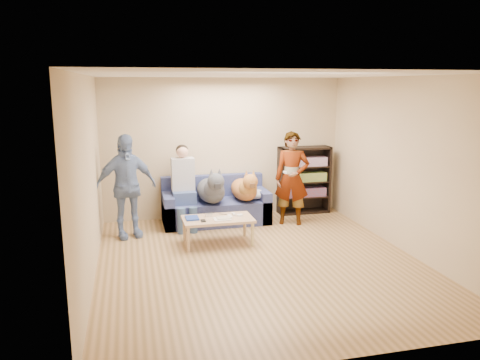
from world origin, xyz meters
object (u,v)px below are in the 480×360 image
object	(u,v)px
dog_gray	(212,189)
bookshelf	(304,179)
sofa	(215,207)
person_standing_right	(292,178)
person_standing_left	(126,186)
dog_tan	(245,188)
coffee_table	(218,221)
camera_silver	(209,215)
person_seated	(184,184)
notebook_blue	(192,218)

from	to	relation	value
dog_gray	bookshelf	xyz separation A→B (m)	(1.90, 0.48, 0.01)
sofa	dog_gray	distance (m)	0.47
person_standing_right	sofa	world-z (taller)	person_standing_right
person_standing_right	person_standing_left	xyz separation A→B (m)	(-2.88, -0.09, 0.02)
sofa	dog_tan	distance (m)	0.66
person_standing_right	bookshelf	distance (m)	0.83
dog_tan	coffee_table	distance (m)	1.22
dog_gray	camera_silver	bearing A→B (deg)	-103.40
person_seated	notebook_blue	bearing A→B (deg)	-89.92
notebook_blue	sofa	bearing A→B (deg)	63.01
person_standing_right	coffee_table	size ratio (longest dim) A/B	1.52
person_standing_right	person_standing_left	distance (m)	2.88
person_standing_right	person_seated	bearing A→B (deg)	-167.08
person_standing_left	dog_gray	bearing A→B (deg)	-5.69
dog_gray	coffee_table	size ratio (longest dim) A/B	1.16
person_standing_left	camera_silver	xyz separation A→B (m)	(1.26, -0.56, -0.41)
sofa	coffee_table	world-z (taller)	sofa
notebook_blue	coffee_table	world-z (taller)	notebook_blue
person_standing_left	camera_silver	distance (m)	1.44
notebook_blue	coffee_table	bearing A→B (deg)	-7.13
dog_tan	coffee_table	world-z (taller)	dog_tan
sofa	bookshelf	size ratio (longest dim) A/B	1.46
bookshelf	sofa	bearing A→B (deg)	-172.60
person_standing_left	sofa	size ratio (longest dim) A/B	0.90
dog_gray	coffee_table	world-z (taller)	dog_gray
coffee_table	sofa	bearing A→B (deg)	81.40
person_seated	person_standing_right	bearing A→B (deg)	-8.78
person_standing_right	person_seated	size ratio (longest dim) A/B	1.13
dog_tan	bookshelf	bearing A→B (deg)	19.22
person_seated	dog_tan	world-z (taller)	person_seated
camera_silver	bookshelf	size ratio (longest dim) A/B	0.08
camera_silver	sofa	world-z (taller)	sofa
dog_tan	coffee_table	bearing A→B (deg)	-125.25
person_standing_right	bookshelf	xyz separation A→B (m)	(0.48, 0.65, -0.15)
person_standing_right	dog_gray	size ratio (longest dim) A/B	1.30
dog_tan	bookshelf	xyz separation A→B (m)	(1.29, 0.45, 0.03)
camera_silver	person_seated	world-z (taller)	person_seated
coffee_table	bookshelf	bearing A→B (deg)	35.69
person_standing_right	sofa	distance (m)	1.49
bookshelf	notebook_blue	bearing A→B (deg)	-150.03
bookshelf	person_seated	bearing A→B (deg)	-171.39
dog_gray	coffee_table	xyz separation A→B (m)	(-0.08, -0.94, -0.30)
camera_silver	person_standing_left	bearing A→B (deg)	156.02
camera_silver	sofa	xyz separation A→B (m)	(0.30, 1.07, -0.16)
coffee_table	bookshelf	distance (m)	2.46
person_standing_right	notebook_blue	xyz separation A→B (m)	(-1.90, -0.72, -0.40)
person_seated	camera_silver	bearing A→B (deg)	-73.37
person_standing_left	coffee_table	size ratio (longest dim) A/B	1.55
person_standing_left	notebook_blue	bearing A→B (deg)	-48.44
sofa	camera_silver	bearing A→B (deg)	-105.67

